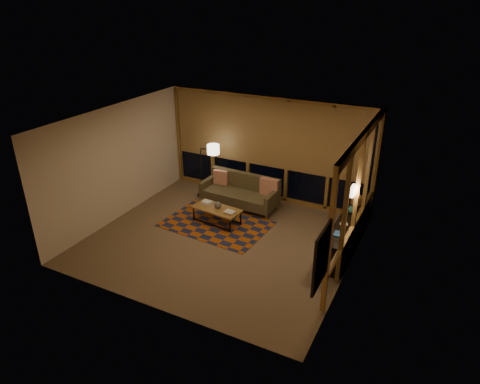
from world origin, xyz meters
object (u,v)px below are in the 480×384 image
at_px(floor_lamp, 201,170).
at_px(sofa, 240,192).
at_px(coffee_table, 217,215).
at_px(bookshelf, 346,232).

bearing_deg(floor_lamp, sofa, -24.08).
bearing_deg(coffee_table, bookshelf, 13.99).
bearing_deg(floor_lamp, bookshelf, -29.31).
height_order(coffee_table, bookshelf, bookshelf).
relative_size(sofa, coffee_table, 1.68).
height_order(coffee_table, floor_lamp, floor_lamp).
xyz_separation_m(sofa, floor_lamp, (-1.18, 0.11, 0.33)).
height_order(sofa, floor_lamp, floor_lamp).
bearing_deg(coffee_table, floor_lamp, 141.05).
relative_size(coffee_table, floor_lamp, 0.79).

